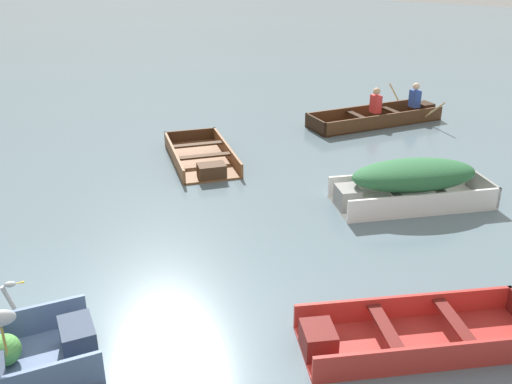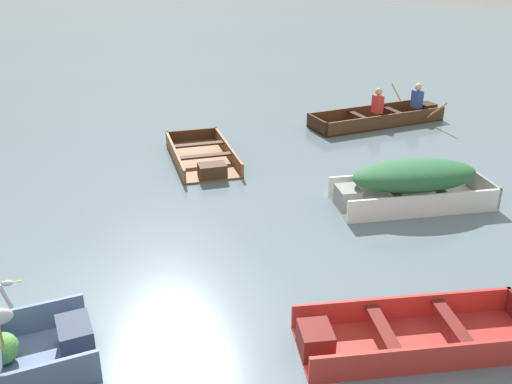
{
  "view_description": "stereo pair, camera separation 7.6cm",
  "coord_description": "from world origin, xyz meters",
  "px_view_note": "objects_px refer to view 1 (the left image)",
  "views": [
    {
      "loc": [
        4.1,
        -3.44,
        4.32
      ],
      "look_at": [
        -0.66,
        4.06,
        0.35
      ],
      "focal_mm": 40.0,
      "sensor_mm": 36.0,
      "label": 1
    },
    {
      "loc": [
        4.16,
        -3.4,
        4.32
      ],
      "look_at": [
        -0.66,
        4.06,
        0.35
      ],
      "focal_mm": 40.0,
      "sensor_mm": 36.0,
      "label": 2
    }
  ],
  "objects_px": {
    "heron_on_dinghy": "(0,316)",
    "skiff_white_far_moored": "(412,180)",
    "rowboat_dark_varnish_with_crew": "(382,115)",
    "skiff_wooden_brown_near_moored": "(202,158)",
    "skiff_red_mid_moored": "(409,336)"
  },
  "relations": [
    {
      "from": "skiff_wooden_brown_near_moored",
      "to": "heron_on_dinghy",
      "type": "height_order",
      "value": "heron_on_dinghy"
    },
    {
      "from": "heron_on_dinghy",
      "to": "skiff_white_far_moored",
      "type": "bearing_deg",
      "value": 72.75
    },
    {
      "from": "skiff_white_far_moored",
      "to": "rowboat_dark_varnish_with_crew",
      "type": "distance_m",
      "value": 4.92
    },
    {
      "from": "skiff_red_mid_moored",
      "to": "heron_on_dinghy",
      "type": "bearing_deg",
      "value": -139.06
    },
    {
      "from": "skiff_wooden_brown_near_moored",
      "to": "rowboat_dark_varnish_with_crew",
      "type": "bearing_deg",
      "value": 65.71
    },
    {
      "from": "skiff_white_far_moored",
      "to": "heron_on_dinghy",
      "type": "height_order",
      "value": "heron_on_dinghy"
    },
    {
      "from": "skiff_wooden_brown_near_moored",
      "to": "skiff_white_far_moored",
      "type": "xyz_separation_m",
      "value": [
        4.34,
        0.34,
        0.36
      ]
    },
    {
      "from": "skiff_wooden_brown_near_moored",
      "to": "skiff_red_mid_moored",
      "type": "distance_m",
      "value": 6.54
    },
    {
      "from": "skiff_red_mid_moored",
      "to": "rowboat_dark_varnish_with_crew",
      "type": "bearing_deg",
      "value": 112.98
    },
    {
      "from": "skiff_white_far_moored",
      "to": "heron_on_dinghy",
      "type": "relative_size",
      "value": 3.26
    },
    {
      "from": "skiff_white_far_moored",
      "to": "heron_on_dinghy",
      "type": "distance_m",
      "value": 6.93
    },
    {
      "from": "skiff_wooden_brown_near_moored",
      "to": "skiff_white_far_moored",
      "type": "bearing_deg",
      "value": 4.45
    },
    {
      "from": "skiff_wooden_brown_near_moored",
      "to": "heron_on_dinghy",
      "type": "distance_m",
      "value": 6.72
    },
    {
      "from": "skiff_wooden_brown_near_moored",
      "to": "skiff_red_mid_moored",
      "type": "xyz_separation_m",
      "value": [
        5.59,
        -3.41,
        0.02
      ]
    },
    {
      "from": "skiff_wooden_brown_near_moored",
      "to": "rowboat_dark_varnish_with_crew",
      "type": "xyz_separation_m",
      "value": [
        2.14,
        4.73,
        0.08
      ]
    }
  ]
}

